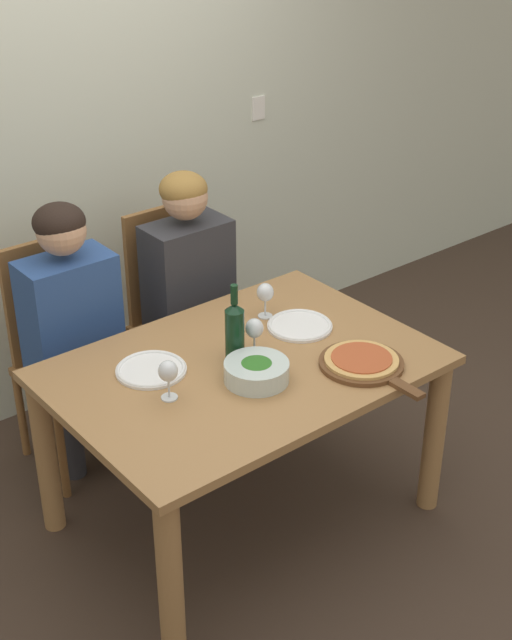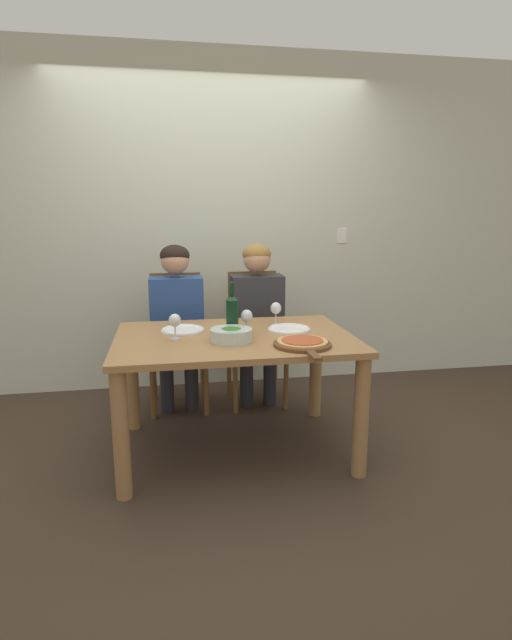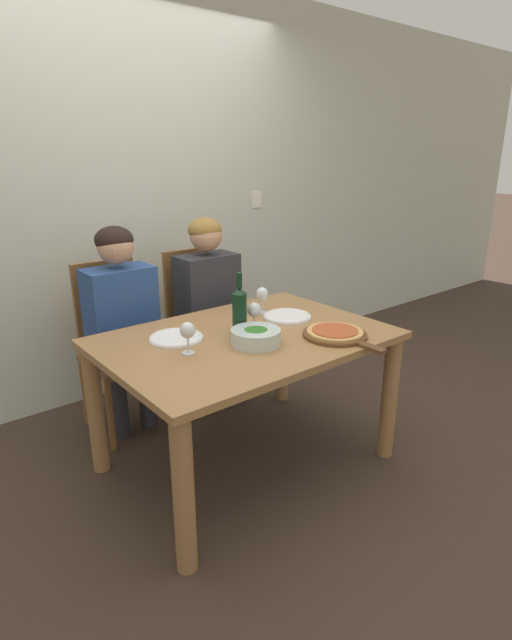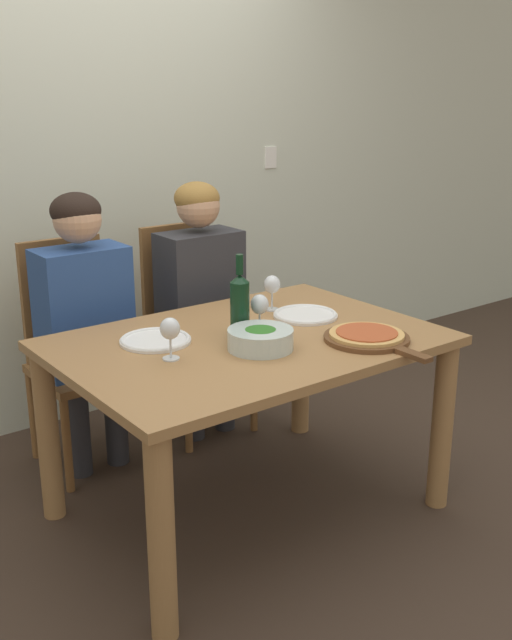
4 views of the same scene
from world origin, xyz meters
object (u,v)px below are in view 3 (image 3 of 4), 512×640
dinner_plate_right (287,316)px  wine_glass_centre (254,311)px  wine_glass_right (262,295)px  person_woman (122,313)px  wine_bottle (240,310)px  wine_glass_left (188,332)px  dinner_plate_left (176,338)px  person_man (209,295)px  chair_left (117,342)px  pizza_on_board (336,334)px  broccoli_bowl (256,337)px  chair_right (200,322)px

dinner_plate_right → wine_glass_centre: (-0.27, -0.05, 0.10)m
wine_glass_right → person_woman: bearing=142.1°
wine_bottle → wine_glass_centre: size_ratio=2.09×
dinner_plate_right → wine_glass_centre: size_ratio=1.75×
dinner_plate_right → wine_glass_left: size_ratio=1.75×
dinner_plate_right → wine_glass_left: bearing=-172.0°
dinner_plate_left → wine_glass_centre: wine_glass_centre is taller
wine_glass_left → wine_glass_centre: (0.43, 0.05, 0.00)m
person_man → wine_bottle: size_ratio=3.87×
chair_left → wine_bottle: bearing=-68.5°
person_man → person_woman: bearing=180.0°
pizza_on_board → wine_glass_centre: wine_glass_centre is taller
person_man → wine_bottle: 0.75m
person_woman → person_man: size_ratio=1.00×
pizza_on_board → wine_glass_centre: (-0.26, 0.32, 0.09)m
broccoli_bowl → wine_glass_right: (0.34, 0.36, 0.07)m
chair_right → dinner_plate_right: size_ratio=3.79×
broccoli_bowl → wine_glass_centre: bearing=53.6°
dinner_plate_right → broccoli_bowl: bearing=-152.6°
dinner_plate_right → wine_glass_right: size_ratio=1.75×
wine_glass_right → wine_glass_centre: bearing=-137.2°
pizza_on_board → chair_left: bearing=120.2°
chair_right → wine_bottle: size_ratio=3.17×
person_woman → pizza_on_board: size_ratio=2.67×
broccoli_bowl → dinner_plate_right: 0.44m
dinner_plate_right → wine_glass_right: 0.19m
person_man → wine_glass_left: (-0.62, -0.75, 0.10)m
chair_left → wine_glass_centre: (0.40, -0.81, 0.31)m
wine_glass_right → broccoli_bowl: bearing=-133.1°
person_woman → wine_glass_centre: 0.81m
chair_right → dinner_plate_left: bearing=-130.1°
chair_left → wine_glass_left: size_ratio=6.63×
chair_left → person_woman: (-0.00, -0.12, 0.21)m
wine_bottle → wine_glass_centre: (0.09, -0.01, -0.02)m
dinner_plate_left → wine_glass_left: 0.22m
wine_bottle → wine_glass_right: bearing=32.4°
chair_right → person_man: person_man is taller
chair_left → wine_bottle: size_ratio=3.17×
person_woman → pizza_on_board: 1.22m
person_man → broccoli_bowl: bearing=-109.6°
dinner_plate_right → wine_glass_left: wine_glass_left is taller
wine_glass_centre → person_woman: bearing=120.1°
person_woman → dinner_plate_right: size_ratio=4.63×
person_woman → chair_left: bearing=90.0°
chair_right → wine_glass_left: 1.11m
person_man → wine_glass_centre: (-0.19, -0.69, 0.10)m
dinner_plate_right → chair_right: bearing=96.3°
broccoli_bowl → dinner_plate_left: 0.40m
person_woman → wine_bottle: bearing=-65.2°
wine_bottle → dinner_plate_right: (0.36, 0.04, -0.12)m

